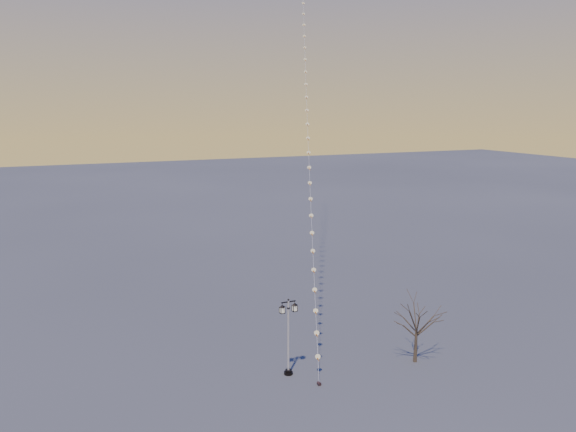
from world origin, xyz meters
TOP-DOWN VIEW (x-y plane):
  - ground at (0.00, 0.00)m, footprint 300.00×300.00m
  - street_lamp at (-1.46, 1.78)m, footprint 1.30×0.57m
  - bare_tree at (7.15, 0.05)m, footprint 2.60×2.60m
  - kite_train at (8.69, 21.17)m, footprint 18.51×43.49m

SIDE VIEW (x-z plane):
  - ground at x=0.00m, z-range 0.00..0.00m
  - street_lamp at x=-1.46m, z-range 0.27..5.40m
  - bare_tree at x=7.15m, z-range 0.84..5.14m
  - kite_train at x=8.69m, z-range -0.08..40.36m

